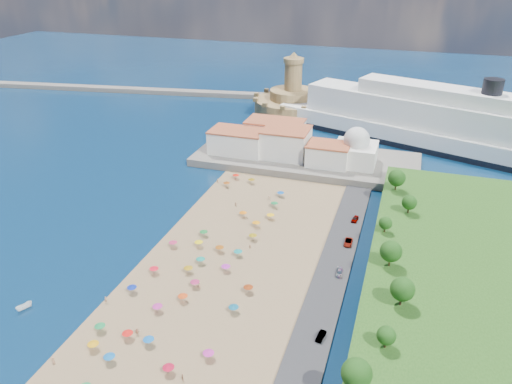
% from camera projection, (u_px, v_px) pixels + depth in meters
% --- Properties ---
extents(ground, '(700.00, 700.00, 0.00)m').
position_uv_depth(ground, '(217.00, 251.00, 144.86)').
color(ground, '#071938').
rests_on(ground, ground).
extents(terrace, '(90.00, 36.00, 3.00)m').
position_uv_depth(terrace, '(306.00, 160.00, 204.02)').
color(terrace, '#59544C').
rests_on(terrace, ground).
extents(jetty, '(18.00, 70.00, 2.40)m').
position_uv_depth(jetty, '(277.00, 129.00, 240.19)').
color(jetty, '#59544C').
rests_on(jetty, ground).
extents(breakwater, '(199.03, 34.77, 2.60)m').
position_uv_depth(breakwater, '(143.00, 91.00, 305.64)').
color(breakwater, '#59544C').
rests_on(breakwater, ground).
extents(waterfront_buildings, '(57.00, 29.00, 11.00)m').
position_uv_depth(waterfront_buildings, '(276.00, 141.00, 205.37)').
color(waterfront_buildings, silver).
rests_on(waterfront_buildings, terrace).
extents(domed_building, '(16.00, 16.00, 15.00)m').
position_uv_depth(domed_building, '(356.00, 150.00, 193.55)').
color(domed_building, silver).
rests_on(domed_building, terrace).
extents(fortress, '(40.00, 40.00, 32.40)m').
position_uv_depth(fortress, '(292.00, 102.00, 263.51)').
color(fortress, tan).
rests_on(fortress, ground).
extents(cruise_ship, '(149.67, 69.67, 32.89)m').
position_uv_depth(cruise_ship, '(435.00, 126.00, 217.70)').
color(cruise_ship, black).
rests_on(cruise_ship, ground).
extents(beach_parasols, '(30.52, 117.07, 2.20)m').
position_uv_depth(beach_parasols, '(197.00, 271.00, 131.87)').
color(beach_parasols, gray).
rests_on(beach_parasols, beach).
extents(beachgoers, '(29.56, 96.13, 1.80)m').
position_uv_depth(beachgoers, '(191.00, 264.00, 136.62)').
color(beachgoers, tan).
rests_on(beachgoers, beach).
extents(moored_boats, '(10.54, 23.80, 1.68)m').
position_uv_depth(moored_boats, '(6.00, 340.00, 110.46)').
color(moored_boats, white).
rests_on(moored_boats, ground).
extents(parked_cars, '(2.35, 77.16, 1.41)m').
position_uv_depth(parked_cars, '(341.00, 269.00, 134.30)').
color(parked_cars, gray).
rests_on(parked_cars, promenade).
extents(hillside_trees, '(13.65, 107.67, 7.35)m').
position_uv_depth(hillside_trees, '(387.00, 266.00, 120.14)').
color(hillside_trees, '#382314').
rests_on(hillside_trees, hillside).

